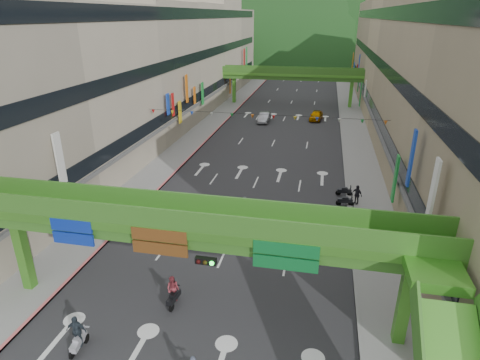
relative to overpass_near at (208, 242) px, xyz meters
name	(u,v)px	position (x,y,z in m)	size (l,w,h in m)	color
road_slab	(282,125)	(-0.93, 44.62, -5.20)	(18.00, 140.00, 0.02)	#28282B
sidewalk_left	(214,121)	(-11.93, 44.62, -5.13)	(4.00, 140.00, 0.15)	gray
sidewalk_right	(354,128)	(10.07, 44.62, -5.13)	(4.00, 140.00, 0.15)	gray
curb_left	(225,121)	(-10.03, 44.62, -5.12)	(0.20, 140.00, 0.18)	#CC5959
curb_right	(341,127)	(8.17, 44.62, -5.12)	(0.20, 140.00, 0.18)	gray
building_row_left	(164,60)	(-19.86, 44.62, 4.25)	(12.80, 95.00, 19.00)	#9E937F
building_row_right	(419,66)	(18.00, 44.62, 4.25)	(12.80, 95.00, 19.00)	gray
overpass_near	(208,242)	(0.00, 0.00, 0.00)	(28.00, 12.27, 7.10)	#4C9E2D
overpass_far	(292,76)	(-0.93, 59.62, 0.20)	(28.00, 2.20, 7.10)	#4C9E2D
hill_left	(275,57)	(-15.93, 154.62, -5.21)	(168.00, 140.00, 112.00)	#1C4419
hill_right	(371,54)	(24.07, 174.62, -5.21)	(208.00, 176.00, 128.00)	#1C4419
bunting_string	(263,117)	(-0.93, 24.62, 0.75)	(26.00, 0.36, 0.47)	black
scooter_rider_mid	(173,291)	(-2.52, 0.97, -4.19)	(0.85, 1.60, 1.98)	black
scooter_rider_left	(77,333)	(-6.05, -3.32, -4.12)	(1.10, 1.60, 2.15)	#9A99A2
scooter_rider_far	(245,207)	(-0.58, 12.86, -4.27)	(0.85, 1.57, 1.88)	maroon
parked_scooter_row	(345,206)	(7.87, 15.71, -4.68)	(1.60, 7.16, 1.08)	black
car_silver	(264,117)	(-3.88, 45.74, -4.45)	(1.59, 4.57, 1.51)	#9C9EA4
car_yellow	(316,116)	(4.26, 48.79, -4.44)	(1.81, 4.49, 1.53)	#C27700
pedestrian_red	(416,308)	(11.27, 2.62, -4.43)	(0.75, 0.59, 1.55)	red
pedestrian_dark	(357,196)	(8.87, 17.25, -4.31)	(1.05, 0.44, 1.79)	black
pedestrian_blue	(387,239)	(10.60, 10.00, -4.30)	(0.84, 0.54, 1.80)	#3C4B64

